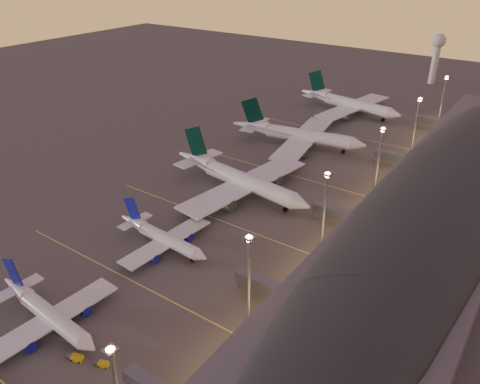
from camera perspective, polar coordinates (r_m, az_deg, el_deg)
name	(u,v)px	position (r m, az deg, el deg)	size (l,w,h in m)	color
ground	(145,272)	(138.85, -11.56, -9.48)	(700.00, 700.00, 0.00)	#474441
airliner_narrow_south	(47,313)	(126.91, -22.52, -13.42)	(38.73, 34.64, 13.84)	silver
airliner_narrow_north	(162,237)	(146.54, -9.54, -5.43)	(37.12, 33.19, 13.26)	silver
airliner_wide_near	(238,179)	(175.54, -0.24, 1.65)	(65.57, 60.25, 20.99)	silver
airliner_wide_mid	(297,135)	(219.56, 6.91, 6.94)	(64.45, 59.43, 20.67)	silver
airliner_wide_far	(348,103)	(271.23, 13.04, 10.50)	(63.71, 58.72, 20.43)	silver
terminal_building	(440,204)	(164.56, 23.19, -1.37)	(56.35, 255.00, 17.46)	#4F4F54
light_masts	(359,168)	(159.93, 14.25, 2.83)	(2.20, 217.20, 25.90)	slate
radar_tower	(437,50)	(346.36, 22.90, 15.62)	(9.00, 9.00, 32.50)	silver
lane_markings	(227,214)	(163.39, -1.58, -2.65)	(90.00, 180.36, 0.00)	#D8C659
baggage_tug_a	(75,357)	(117.96, -19.45, -18.48)	(4.26, 2.73, 1.19)	gold
baggage_tug_b	(102,364)	(114.99, -16.51, -19.45)	(3.74, 2.60, 1.04)	gold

